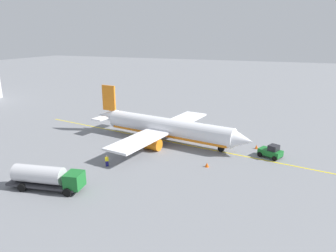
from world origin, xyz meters
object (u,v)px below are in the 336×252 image
Objects in this scene: airplane at (166,128)px; safety_cone_wingtip at (207,165)px; fuel_tanker at (46,177)px; refueling_worker at (107,161)px; pushback_tug at (271,152)px; safety_cone_nose at (256,147)px.

airplane is 13.88m from safety_cone_wingtip.
fuel_tanker is 9.81m from refueling_worker.
safety_cone_nose is at bearing 128.42° from pushback_tug.
refueling_worker is 15.21m from safety_cone_wingtip.
pushback_tug is 2.40× the size of refueling_worker.
airplane reaches higher than safety_cone_wingtip.
refueling_worker is 2.54× the size of safety_cone_nose.
refueling_worker is at bearing -159.21° from safety_cone_wingtip.
fuel_tanker is at bearing -106.29° from airplane.
safety_cone_wingtip is at bearing -118.77° from safety_cone_nose.
airplane reaches higher than refueling_worker.
fuel_tanker reaches higher than safety_cone_wingtip.
airplane reaches higher than pushback_tug.
fuel_tanker is 15.42× the size of safety_cone_nose.
fuel_tanker reaches higher than refueling_worker.
airplane is at bearing -172.84° from safety_cone_nose.
airplane is 8.12× the size of pushback_tug.
airplane is 16.72m from safety_cone_nose.
refueling_worker is 2.48× the size of safety_cone_wingtip.
refueling_worker reaches higher than safety_cone_nose.
refueling_worker is at bearing -141.05° from safety_cone_nose.
safety_cone_nose is (23.33, 25.62, -1.39)m from fuel_tanker.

